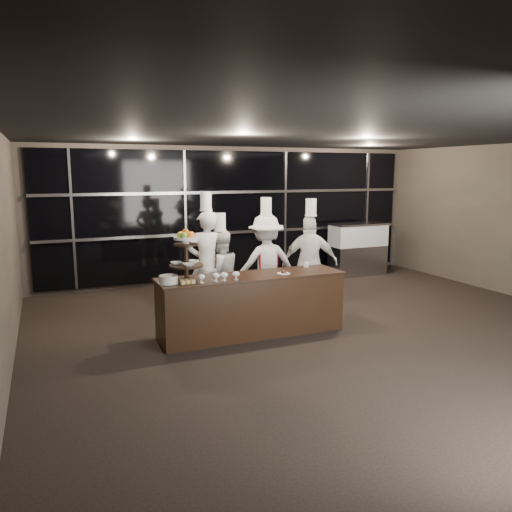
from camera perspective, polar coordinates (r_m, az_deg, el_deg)
name	(u,v)px	position (r m, az deg, el deg)	size (l,w,h in m)	color
room	(366,243)	(6.94, 12.51, 1.52)	(10.00, 10.00, 10.00)	black
window_wall	(237,214)	(11.30, -2.20, 4.81)	(8.60, 0.10, 2.80)	black
buffet_counter	(252,304)	(7.58, -0.50, -5.55)	(2.84, 0.74, 0.92)	black
display_stand	(186,252)	(7.08, -8.01, 0.50)	(0.48, 0.48, 0.74)	black
compotes	(219,276)	(7.06, -4.21, -2.25)	(0.63, 0.11, 0.12)	silver
layer_cake	(168,279)	(7.04, -9.98, -2.64)	(0.30, 0.30, 0.11)	white
pastry_squares	(187,281)	(6.99, -7.85, -2.89)	(0.19, 0.13, 0.05)	#D7B569
small_plate	(284,273)	(7.58, 3.18, -1.93)	(0.20, 0.20, 0.05)	white
chef_cup	(306,265)	(8.15, 5.75, -1.01)	(0.08, 0.08, 0.07)	white
display_case	(358,246)	(12.16, 11.55, 1.09)	(1.35, 0.59, 1.24)	#A5A5AA
chef_a	(207,262)	(8.49, -5.63, -0.74)	(0.71, 0.51, 2.11)	white
chef_b	(221,272)	(8.54, -4.06, -1.88)	(0.76, 0.62, 1.77)	white
chef_c	(266,263)	(8.70, 1.14, -0.85)	(1.14, 0.69, 2.02)	silver
chef_d	(310,262)	(8.94, 6.19, -0.68)	(1.07, 0.73, 1.99)	white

